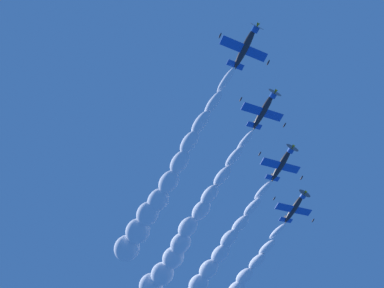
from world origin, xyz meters
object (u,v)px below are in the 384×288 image
object	(u,v)px
airplane_right_wingman	(282,163)
airplane_slot_tail	(295,207)
airplane_lead	(246,46)
airplane_left_wingman	(264,110)

from	to	relation	value
airplane_right_wingman	airplane_slot_tail	xyz separation A→B (m)	(-3.00, 12.32, 0.45)
airplane_right_wingman	airplane_slot_tail	world-z (taller)	airplane_slot_tail
airplane_lead	airplane_right_wingman	size ratio (longest dim) A/B	1.00
airplane_left_wingman	airplane_slot_tail	bearing A→B (deg)	102.77
airplane_lead	airplane_left_wingman	bearing A→B (deg)	103.92
airplane_right_wingman	airplane_slot_tail	bearing A→B (deg)	103.68
airplane_left_wingman	airplane_right_wingman	size ratio (longest dim) A/B	0.99
airplane_lead	airplane_right_wingman	distance (m)	25.26
airplane_left_wingman	airplane_slot_tail	world-z (taller)	airplane_left_wingman
airplane_slot_tail	airplane_left_wingman	bearing A→B (deg)	-77.23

